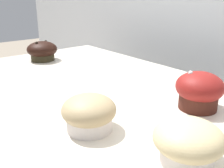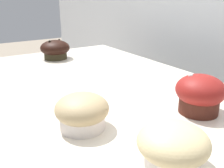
% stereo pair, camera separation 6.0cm
% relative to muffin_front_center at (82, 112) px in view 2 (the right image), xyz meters
% --- Properties ---
extents(muffin_front_center, '(0.10, 0.10, 0.07)m').
position_rel_muffin_front_center_xyz_m(muffin_front_center, '(0.00, 0.00, 0.00)').
color(muffin_front_center, silver).
rests_on(muffin_front_center, display_counter).
extents(muffin_back_left, '(0.11, 0.11, 0.07)m').
position_rel_muffin_front_center_xyz_m(muffin_back_left, '(0.18, 0.06, 0.00)').
color(muffin_back_left, white).
rests_on(muffin_back_left, display_counter).
extents(muffin_back_right, '(0.11, 0.11, 0.08)m').
position_rel_muffin_front_center_xyz_m(muffin_back_right, '(-0.55, 0.16, 0.00)').
color(muffin_back_right, '#2E2817').
rests_on(muffin_back_right, display_counter).
extents(muffin_front_left, '(0.10, 0.10, 0.09)m').
position_rel_muffin_front_center_xyz_m(muffin_front_left, '(0.07, 0.24, 0.01)').
color(muffin_front_left, '#451E15').
rests_on(muffin_front_left, display_counter).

